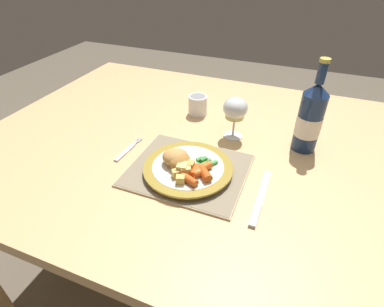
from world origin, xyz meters
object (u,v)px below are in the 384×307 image
(drinking_cup, at_px, (198,105))
(wine_glass, at_px, (235,110))
(dinner_plate, at_px, (188,168))
(fork, at_px, (127,151))
(dining_table, at_px, (209,162))
(table_knife, at_px, (259,201))
(bottle, at_px, (310,118))

(drinking_cup, bearing_deg, wine_glass, -32.16)
(dinner_plate, xyz_separation_m, drinking_cup, (-0.10, 0.33, 0.02))
(drinking_cup, bearing_deg, dinner_plate, -73.49)
(dinner_plate, relative_size, fork, 1.84)
(dining_table, distance_m, table_knife, 0.29)
(table_knife, distance_m, drinking_cup, 0.48)
(drinking_cup, bearing_deg, bottle, -12.77)
(fork, height_order, bottle, bottle)
(fork, bearing_deg, drinking_cup, 69.47)
(dining_table, distance_m, dinner_plate, 0.19)
(dining_table, distance_m, fork, 0.27)
(dining_table, distance_m, drinking_cup, 0.23)
(dining_table, xyz_separation_m, fork, (-0.22, -0.14, 0.08))
(dining_table, relative_size, wine_glass, 10.82)
(dinner_plate, distance_m, drinking_cup, 0.35)
(dinner_plate, bearing_deg, drinking_cup, 106.51)
(dinner_plate, bearing_deg, dining_table, 87.01)
(table_knife, distance_m, wine_glass, 0.32)
(table_knife, height_order, drinking_cup, drinking_cup)
(table_knife, height_order, bottle, bottle)
(dinner_plate, bearing_deg, wine_glass, 74.53)
(drinking_cup, bearing_deg, dining_table, -57.51)
(dinner_plate, xyz_separation_m, wine_glass, (0.06, 0.23, 0.08))
(table_knife, bearing_deg, wine_glass, 117.67)
(dining_table, bearing_deg, fork, -148.24)
(dinner_plate, distance_m, wine_glass, 0.25)
(wine_glass, bearing_deg, dining_table, -129.84)
(wine_glass, bearing_deg, fork, -143.69)
(bottle, distance_m, drinking_cup, 0.40)
(drinking_cup, bearing_deg, table_knife, -50.75)
(fork, relative_size, wine_glass, 0.97)
(table_knife, bearing_deg, drinking_cup, 129.25)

